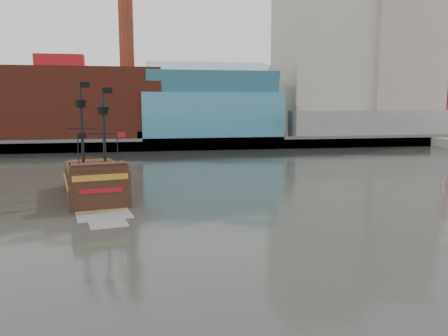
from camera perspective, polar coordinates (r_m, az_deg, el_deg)
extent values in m
plane|color=#242722|center=(29.74, -1.43, -10.66)|extent=(400.00, 400.00, 0.00)
cube|color=slate|center=(120.17, -8.10, 4.21)|extent=(220.00, 60.00, 2.00)
cube|color=#4C4C49|center=(90.77, -7.42, 3.06)|extent=(220.00, 1.00, 2.60)
cube|color=maroon|center=(101.35, -20.42, 7.81)|extent=(42.00, 18.00, 15.00)
cube|color=teal|center=(98.85, -1.86, 6.88)|extent=(30.00, 16.00, 10.00)
cube|color=#9D9782|center=(117.49, 12.56, 15.74)|extent=(20.00, 22.00, 46.00)
cube|color=gray|center=(121.52, 21.32, 13.22)|extent=(18.00, 18.00, 38.00)
cube|color=#9D9782|center=(137.27, 13.78, 15.88)|extent=(24.00, 20.00, 52.00)
cube|color=slate|center=(107.44, 19.06, 5.48)|extent=(40.00, 6.00, 6.00)
cylinder|color=maroon|center=(103.47, -12.72, 18.43)|extent=(3.20, 3.20, 22.00)
cube|color=teal|center=(98.95, -1.88, 11.51)|extent=(28.00, 14.94, 8.78)
cube|color=slate|center=(137.30, 26.79, 4.96)|extent=(4.00, 4.00, 3.00)
cylinder|color=maroon|center=(137.40, 27.20, 11.00)|extent=(1.40, 1.40, 32.00)
cube|color=maroon|center=(137.36, 26.60, 17.36)|extent=(5.00, 2.50, 2.50)
cube|color=maroon|center=(150.35, 27.26, 14.15)|extent=(5.00, 2.50, 2.50)
cube|color=black|center=(48.18, -16.56, -2.75)|extent=(8.01, 14.01, 2.86)
cube|color=#4C321B|center=(47.90, -16.64, -0.88)|extent=(7.21, 12.61, 0.33)
cube|color=black|center=(53.05, -17.17, 0.39)|extent=(5.10, 3.51, 1.10)
cube|color=black|center=(42.15, -15.99, -0.96)|extent=(5.46, 2.76, 1.98)
cube|color=black|center=(41.48, -15.75, -3.57)|extent=(5.33, 1.34, 4.39)
cube|color=#AA7521|center=(41.01, -15.82, -1.21)|extent=(4.86, 1.07, 0.55)
cube|color=maroon|center=(41.22, -15.76, -2.87)|extent=(3.79, 0.85, 0.44)
cylinder|color=black|center=(48.99, -18.06, 4.50)|extent=(0.36, 0.36, 8.57)
cylinder|color=black|center=(45.56, -15.39, 3.93)|extent=(0.36, 0.36, 7.91)
cone|color=black|center=(48.89, -18.22, 7.96)|extent=(1.43, 1.43, 0.77)
cone|color=black|center=(45.45, -15.52, 7.24)|extent=(1.43, 1.43, 0.77)
cube|color=black|center=(48.96, -17.74, 10.30)|extent=(0.98, 0.23, 0.60)
cube|color=black|center=(45.51, -15.00, 9.75)|extent=(0.98, 0.23, 0.60)
cube|color=gray|center=(39.98, -15.39, -5.93)|extent=(5.36, 4.81, 0.02)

